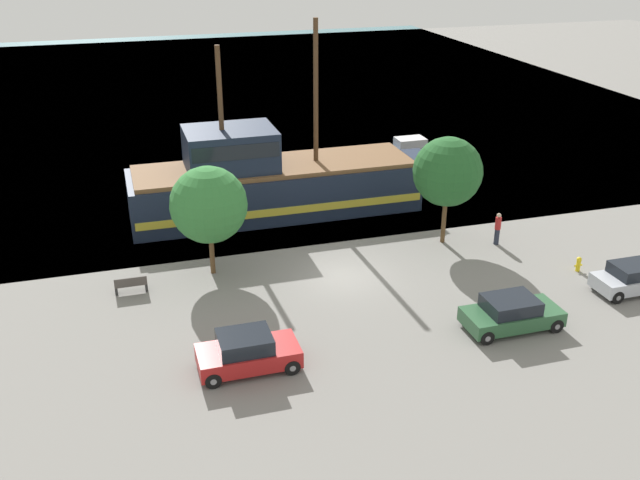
% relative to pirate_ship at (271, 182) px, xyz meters
% --- Properties ---
extents(ground_plane, '(160.00, 160.00, 0.00)m').
position_rel_pirate_ship_xyz_m(ground_plane, '(1.46, -9.36, -1.94)').
color(ground_plane, gray).
extents(water_surface, '(80.00, 80.00, 0.00)m').
position_rel_pirate_ship_xyz_m(water_surface, '(1.46, 34.64, -1.94)').
color(water_surface, teal).
rests_on(water_surface, ground).
extents(pirate_ship, '(18.31, 4.92, 11.20)m').
position_rel_pirate_ship_xyz_m(pirate_ship, '(0.00, 0.00, 0.00)').
color(pirate_ship, '#192338').
rests_on(pirate_ship, water_surface).
extents(moored_boat_dockside, '(5.26, 1.86, 1.59)m').
position_rel_pirate_ship_xyz_m(moored_boat_dockside, '(12.43, 7.28, -1.36)').
color(moored_boat_dockside, navy).
rests_on(moored_boat_dockside, water_surface).
extents(parked_car_curb_front, '(4.19, 1.98, 1.47)m').
position_rel_pirate_ship_xyz_m(parked_car_curb_front, '(6.82, -16.04, -1.22)').
color(parked_car_curb_front, '#2D5B38').
rests_on(parked_car_curb_front, ground_plane).
extents(parked_car_curb_mid, '(3.86, 1.78, 1.43)m').
position_rel_pirate_ship_xyz_m(parked_car_curb_mid, '(14.10, -14.74, -1.24)').
color(parked_car_curb_mid, '#B7BCC6').
rests_on(parked_car_curb_mid, ground_plane).
extents(parked_car_curb_rear, '(3.96, 1.97, 1.55)m').
position_rel_pirate_ship_xyz_m(parked_car_curb_rear, '(-4.62, -15.79, -1.19)').
color(parked_car_curb_rear, '#B21E1E').
rests_on(parked_car_curb_rear, ground_plane).
extents(fire_hydrant, '(0.42, 0.25, 0.76)m').
position_rel_pirate_ship_xyz_m(fire_hydrant, '(12.93, -12.15, -1.53)').
color(fire_hydrant, yellow).
rests_on(fire_hydrant, ground_plane).
extents(bench_promenade_east, '(1.50, 0.45, 0.85)m').
position_rel_pirate_ship_xyz_m(bench_promenade_east, '(-8.65, -8.08, -1.51)').
color(bench_promenade_east, '#4C4742').
rests_on(bench_promenade_east, ground_plane).
extents(pedestrian_walking_near, '(0.32, 0.32, 1.80)m').
position_rel_pirate_ship_xyz_m(pedestrian_walking_near, '(10.65, -8.06, -1.02)').
color(pedestrian_walking_near, '#232838').
rests_on(pedestrian_walking_near, ground_plane).
extents(tree_row_east, '(3.74, 3.74, 5.52)m').
position_rel_pirate_ship_xyz_m(tree_row_east, '(-4.63, -7.08, 1.70)').
color(tree_row_east, brown).
rests_on(tree_row_east, ground_plane).
extents(tree_row_mideast, '(3.68, 3.68, 5.88)m').
position_rel_pirate_ship_xyz_m(tree_row_mideast, '(7.98, -6.95, 2.09)').
color(tree_row_mideast, brown).
rests_on(tree_row_mideast, ground_plane).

